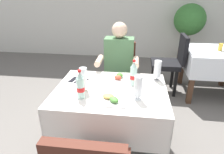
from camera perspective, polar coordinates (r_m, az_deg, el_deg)
main_dining_table at (r=1.95m, az=-0.38°, el=-8.21°), size 1.05×0.83×0.75m
chair_far_diner_seat at (r=2.67m, az=1.93°, el=0.67°), size 0.44×0.50×0.97m
seated_diner_far at (r=2.51m, az=1.92°, el=2.97°), size 0.50×0.46×1.26m
plate_near_camera at (r=1.67m, az=0.56°, el=-6.32°), size 0.25×0.25×0.05m
plate_far_diner at (r=2.04m, az=2.00°, el=-0.35°), size 0.22×0.22×0.06m
beer_glass_left at (r=2.05m, az=12.99°, el=1.84°), size 0.07×0.07×0.21m
beer_glass_middle at (r=1.65m, az=7.59°, el=-2.97°), size 0.07×0.07×0.21m
beer_glass_right at (r=1.79m, az=-8.23°, el=-0.80°), size 0.07×0.07×0.23m
cola_bottle_primary at (r=1.69m, az=-9.12°, el=-2.57°), size 0.07×0.07×0.26m
cola_bottle_secondary at (r=1.90m, az=6.26°, el=0.81°), size 0.07×0.07×0.26m
napkin_cutlery_set at (r=2.05m, az=-9.65°, el=-0.93°), size 0.19×0.20×0.01m
background_dining_table at (r=3.50m, az=27.12°, el=3.89°), size 0.86×0.83×0.75m
background_chair_left at (r=3.34m, az=16.78°, el=4.54°), size 0.50×0.44×0.97m
background_table_tumbler at (r=3.45m, az=28.89°, el=7.62°), size 0.06×0.06×0.11m
potted_plant_corner at (r=4.68m, az=21.40°, el=14.09°), size 0.66×0.66×1.35m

